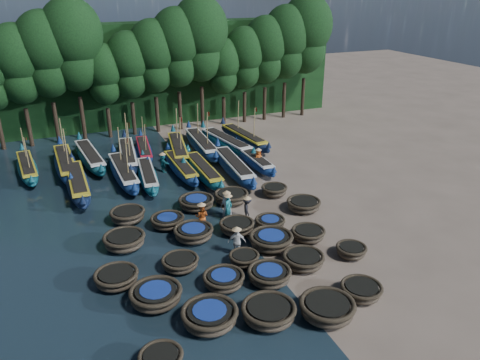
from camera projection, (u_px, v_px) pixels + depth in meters
name	position (u px, v px, depth m)	size (l,w,h in m)	color
ground	(232.00, 220.00, 28.98)	(120.00, 120.00, 0.00)	#7E6B5C
foliage_wall	(146.00, 74.00, 47.00)	(40.00, 3.00, 10.00)	black
coracle_0	(161.00, 359.00, 17.81)	(1.99, 1.99, 0.65)	#4C4030
coracle_1	(210.00, 316.00, 19.94)	(2.49, 2.49, 0.83)	#4C4030
coracle_2	(269.00, 312.00, 20.21)	(2.62, 2.62, 0.80)	#4C4030
coracle_3	(327.00, 309.00, 20.40)	(2.83, 2.83, 0.84)	#4C4030
coracle_4	(361.00, 290.00, 21.77)	(2.29, 2.29, 0.67)	#4C4030
coracle_5	(156.00, 295.00, 21.30)	(2.45, 2.45, 0.79)	#4C4030
coracle_6	(224.00, 280.00, 22.52)	(2.33, 2.33, 0.69)	#4C4030
coracle_7	(269.00, 275.00, 22.84)	(2.57, 2.57, 0.73)	#4C4030
coracle_8	(303.00, 260.00, 24.10)	(2.20, 2.20, 0.72)	#4C4030
coracle_9	(351.00, 250.00, 25.01)	(1.76, 1.76, 0.64)	#4C4030
coracle_10	(117.00, 278.00, 22.63)	(2.17, 2.17, 0.73)	#4C4030
coracle_11	(180.00, 263.00, 23.92)	(2.13, 2.13, 0.65)	#4C4030
coracle_12	(244.00, 258.00, 24.30)	(1.74, 1.74, 0.63)	#4C4030
coracle_13	(271.00, 240.00, 25.81)	(2.46, 2.46, 0.81)	#4C4030
coracle_14	(308.00, 234.00, 26.67)	(2.38, 2.38, 0.66)	#4C4030
coracle_15	(124.00, 240.00, 25.78)	(2.47, 2.47, 0.81)	#4C4030
coracle_16	(194.00, 233.00, 26.61)	(2.30, 2.30, 0.78)	#4C4030
coracle_17	(237.00, 226.00, 27.35)	(2.09, 2.09, 0.74)	#4C4030
coracle_18	(270.00, 222.00, 27.92)	(1.87, 1.87, 0.63)	#4C4030
coracle_19	(304.00, 205.00, 30.05)	(2.43, 2.43, 0.72)	#4C4030
coracle_20	(128.00, 215.00, 28.58)	(2.23, 2.23, 0.81)	#4C4030
coracle_21	(167.00, 221.00, 28.02)	(2.10, 2.10, 0.70)	#4C4030
coracle_22	(196.00, 203.00, 30.25)	(2.44, 2.44, 0.76)	#4C4030
coracle_23	(231.00, 197.00, 31.09)	(2.29, 2.29, 0.77)	#4C4030
coracle_24	(274.00, 190.00, 32.10)	(1.81, 1.81, 0.73)	#4C4030
long_boat_2	(78.00, 183.00, 32.83)	(1.61, 8.83, 1.55)	#101B3B
long_boat_3	(123.00, 172.00, 34.67)	(1.70, 8.75, 3.72)	navy
long_boat_4	(148.00, 175.00, 34.31)	(2.08, 7.52, 1.33)	#0F5859
long_boat_5	(181.00, 167.00, 35.75)	(1.48, 7.92, 1.39)	navy
long_boat_6	(203.00, 171.00, 35.06)	(1.46, 8.29, 1.46)	#0F5859
long_boat_7	(234.00, 166.00, 35.69)	(2.08, 9.04, 1.59)	navy
long_boat_8	(254.00, 160.00, 37.34)	(1.40, 7.66, 1.35)	navy
long_boat_9	(27.00, 167.00, 35.68)	(2.13, 7.93, 3.38)	#0F5859
long_boat_10	(66.00, 164.00, 36.18)	(1.92, 9.21, 3.92)	navy
long_boat_11	(90.00, 157.00, 37.68)	(2.42, 8.88, 1.57)	#0F5859
long_boat_12	(128.00, 156.00, 37.90)	(2.54, 8.98, 3.83)	#101B3B
long_boat_13	(144.00, 150.00, 39.48)	(2.13, 7.32, 3.13)	navy
long_boat_14	(178.00, 149.00, 39.39)	(2.99, 8.83, 3.80)	#0F5859
long_boat_15	(201.00, 144.00, 40.59)	(1.97, 9.13, 3.88)	navy
long_boat_16	(226.00, 143.00, 40.98)	(3.05, 8.94, 1.59)	#0F5859
long_boat_17	(244.00, 138.00, 42.28)	(2.53, 8.72, 3.73)	#101B3B
fisherman_0	(227.00, 203.00, 29.13)	(0.89, 0.97, 1.86)	silver
fisherman_1	(228.00, 206.00, 28.57)	(0.75, 0.72, 1.92)	#1A676F
fisherman_2	(202.00, 216.00, 27.53)	(1.03, 0.97, 1.89)	#B54C18
fisherman_3	(247.00, 208.00, 28.74)	(0.80, 1.09, 1.70)	black
fisherman_4	(237.00, 241.00, 24.87)	(1.05, 0.68, 1.87)	silver
fisherman_5	(163.00, 162.00, 36.00)	(0.75, 1.46, 1.70)	#1A676F
fisherman_6	(258.00, 158.00, 36.66)	(0.93, 0.83, 1.79)	#B54C18
tree_2	(17.00, 63.00, 39.12)	(4.51, 4.51, 10.63)	black
tree_3	(45.00, 53.00, 39.66)	(4.92, 4.92, 11.60)	black
tree_4	(73.00, 44.00, 40.20)	(5.34, 5.34, 12.58)	black
tree_5	(104.00, 74.00, 42.07)	(3.68, 3.68, 8.68)	black
tree_6	(129.00, 64.00, 42.61)	(4.09, 4.09, 9.65)	black
tree_7	(153.00, 55.00, 43.15)	(4.51, 4.51, 10.63)	black
tree_8	(177.00, 47.00, 43.69)	(4.92, 4.92, 11.60)	black
tree_9	(200.00, 38.00, 44.24)	(5.34, 5.34, 12.58)	black
tree_10	(223.00, 66.00, 46.10)	(3.68, 3.68, 8.68)	black
tree_11	(245.00, 57.00, 46.64)	(4.09, 4.09, 9.65)	black
tree_12	(266.00, 49.00, 47.19)	(4.51, 4.51, 10.63)	black
tree_13	(286.00, 41.00, 47.73)	(4.92, 4.92, 11.60)	black
tree_14	(306.00, 33.00, 48.27)	(5.34, 5.34, 12.58)	black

